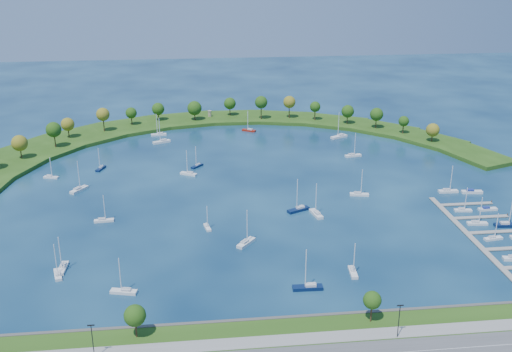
{
  "coord_description": "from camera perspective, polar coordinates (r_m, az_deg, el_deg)",
  "views": [
    {
      "loc": [
        -22.75,
        -243.54,
        98.92
      ],
      "look_at": [
        5.0,
        5.0,
        4.0
      ],
      "focal_mm": 41.46,
      "sensor_mm": 36.0,
      "label": 1
    }
  ],
  "objects": [
    {
      "name": "docked_boat_10",
      "position": [
        272.91,
        18.05,
        -1.34
      ],
      "size": [
        8.63,
        2.73,
        12.56
      ],
      "rotation": [
        0.0,
        0.0,
        -0.04
      ],
      "color": "white",
      "rests_on": "ground"
    },
    {
      "name": "moored_boat_7",
      "position": [
        331.62,
        -9.08,
        3.34
      ],
      "size": [
        10.06,
        6.56,
        14.41
      ],
      "rotation": [
        0.0,
        0.0,
        3.57
      ],
      "color": "white",
      "rests_on": "ground"
    },
    {
      "name": "moored_boat_6",
      "position": [
        339.97,
        8.03,
        3.84
      ],
      "size": [
        10.5,
        7.1,
        15.11
      ],
      "rotation": [
        0.0,
        0.0,
        3.6
      ],
      "color": "white",
      "rests_on": "ground"
    },
    {
      "name": "moored_boat_8",
      "position": [
        241.72,
        4.12,
        -3.18
      ],
      "size": [
        9.85,
        6.52,
        14.14
      ],
      "rotation": [
        0.0,
        0.0,
        3.58
      ],
      "color": "#0A1A40",
      "rests_on": "ground"
    },
    {
      "name": "docked_boat_8",
      "position": [
        255.21,
        19.34,
        -3.06
      ],
      "size": [
        7.28,
        2.93,
        10.4
      ],
      "rotation": [
        0.0,
        0.0,
        -0.14
      ],
      "color": "white",
      "rests_on": "ground"
    },
    {
      "name": "docked_boat_4",
      "position": [
        234.77,
        21.92,
        -5.52
      ],
      "size": [
        7.3,
        3.1,
        10.4
      ],
      "rotation": [
        0.0,
        0.0,
        0.16
      ],
      "color": "white",
      "rests_on": "ground"
    },
    {
      "name": "moored_boat_0",
      "position": [
        238.52,
        5.84,
        -3.58
      ],
      "size": [
        4.3,
        9.41,
        13.35
      ],
      "rotation": [
        0.0,
        0.0,
        1.77
      ],
      "color": "white",
      "rests_on": "ground"
    },
    {
      "name": "breakwater_trees",
      "position": [
        340.65,
        -5.45,
        5.65
      ],
      "size": [
        234.54,
        95.22,
        14.55
      ],
      "color": "#382314",
      "rests_on": "breakwater"
    },
    {
      "name": "moored_boat_5",
      "position": [
        309.19,
        9.34,
        2.02
      ],
      "size": [
        8.86,
        3.79,
        12.62
      ],
      "rotation": [
        0.0,
        0.0,
        6.45
      ],
      "color": "white",
      "rests_on": "ground"
    },
    {
      "name": "moored_boat_11",
      "position": [
        208.79,
        -18.15,
        -8.35
      ],
      "size": [
        2.66,
        8.5,
        12.38
      ],
      "rotation": [
        0.0,
        0.0,
        4.68
      ],
      "color": "white",
      "rests_on": "ground"
    },
    {
      "name": "moored_boat_14",
      "position": [
        227.25,
        -4.73,
        -4.86
      ],
      "size": [
        2.98,
        6.66,
        9.47
      ],
      "rotation": [
        0.0,
        0.0,
        4.9
      ],
      "color": "white",
      "rests_on": "ground"
    },
    {
      "name": "moored_boat_21",
      "position": [
        281.62,
        -6.51,
        0.28
      ],
      "size": [
        8.32,
        6.11,
        12.14
      ],
      "rotation": [
        0.0,
        0.0,
        2.62
      ],
      "color": "white",
      "rests_on": "ground"
    },
    {
      "name": "dock_system",
      "position": [
        233.91,
        21.99,
        -5.77
      ],
      "size": [
        24.28,
        82.0,
        1.6
      ],
      "color": "gray",
      "rests_on": "ground"
    },
    {
      "name": "moored_boat_16",
      "position": [
        239.43,
        -14.48,
        -4.09
      ],
      "size": [
        7.73,
        2.7,
        11.16
      ],
      "rotation": [
        0.0,
        0.0,
        0.08
      ],
      "color": "white",
      "rests_on": "ground"
    },
    {
      "name": "docked_boat_6",
      "position": [
        245.01,
        20.55,
        -4.22
      ],
      "size": [
        8.03,
        3.1,
        11.51
      ],
      "rotation": [
        0.0,
        0.0,
        -0.12
      ],
      "color": "white",
      "rests_on": "ground"
    },
    {
      "name": "ground",
      "position": [
        263.85,
        -0.96,
        -1.24
      ],
      "size": [
        700.0,
        700.0,
        0.0
      ],
      "primitive_type": "plane",
      "color": "#061D3C",
      "rests_on": "ground"
    },
    {
      "name": "docked_boat_9",
      "position": [
        259.86,
        21.42,
        -2.98
      ],
      "size": [
        7.81,
        2.32,
        1.58
      ],
      "rotation": [
        0.0,
        0.0,
        0.02
      ],
      "color": "white",
      "rests_on": "ground"
    },
    {
      "name": "breakwater",
      "position": [
        309.13,
        -10.42,
        1.96
      ],
      "size": [
        286.74,
        247.64,
        2.0
      ],
      "color": "#254813",
      "rests_on": "ground"
    },
    {
      "name": "moored_boat_17",
      "position": [
        260.11,
        9.92,
        -1.68
      ],
      "size": [
        8.45,
        3.97,
        11.98
      ],
      "rotation": [
        0.0,
        0.0,
        -0.22
      ],
      "color": "white",
      "rests_on": "ground"
    },
    {
      "name": "docked_boat_11",
      "position": [
        275.61,
        20.09,
        -1.43
      ],
      "size": [
        9.22,
        3.48,
        1.84
      ],
      "rotation": [
        0.0,
        0.0,
        -0.11
      ],
      "color": "white",
      "rests_on": "ground"
    },
    {
      "name": "moored_boat_15",
      "position": [
        214.63,
        -0.98,
        -6.38
      ],
      "size": [
        7.64,
        8.54,
        13.21
      ],
      "rotation": [
        0.0,
        0.0,
        0.88
      ],
      "color": "white",
      "rests_on": "ground"
    },
    {
      "name": "harbor_tower",
      "position": [
        374.56,
        -4.49,
        6.04
      ],
      "size": [
        2.6,
        2.6,
        3.85
      ],
      "color": "gray",
      "rests_on": "breakwater"
    },
    {
      "name": "docked_boat_7",
      "position": [
        247.48,
        23.02,
        -4.3
      ],
      "size": [
        9.63,
        3.32,
        13.91
      ],
      "rotation": [
        0.0,
        0.0,
        -0.07
      ],
      "color": "#0A1A40",
      "rests_on": "ground"
    },
    {
      "name": "moored_boat_10",
      "position": [
        272.55,
        -16.72,
        -1.2
      ],
      "size": [
        7.39,
        9.25,
        13.77
      ],
      "rotation": [
        0.0,
        0.0,
        0.98
      ],
      "color": "white",
      "rests_on": "ground"
    },
    {
      "name": "moored_boat_18",
      "position": [
        205.44,
        -18.59,
        -8.92
      ],
      "size": [
        4.12,
        7.96,
        11.27
      ],
      "rotation": [
        0.0,
        0.0,
        1.84
      ],
      "color": "white",
      "rests_on": "ground"
    },
    {
      "name": "moored_boat_3",
      "position": [
        345.5,
        -9.36,
        4.03
      ],
      "size": [
        8.88,
        3.42,
        12.73
      ],
      "rotation": [
        0.0,
        0.0,
        3.26
      ],
      "color": "white",
      "rests_on": "ground"
    },
    {
      "name": "moored_boat_9",
      "position": [
        296.59,
        -14.75,
        0.77
      ],
      "size": [
        4.53,
        7.88,
        11.17
      ],
      "rotation": [
        0.0,
        0.0,
        4.37
      ],
      "color": "#0A1A40",
      "rests_on": "ground"
    },
    {
      "name": "moored_boat_20",
      "position": [
        291.72,
        -5.7,
        1.04
      ],
      "size": [
        6.35,
        6.88,
        10.77
      ],
      "rotation": [
        0.0,
        0.0,
        4.0
      ],
      "color": "#0A1A40",
      "rests_on": "ground"
    },
    {
      "name": "moored_boat_19",
      "position": [
        198.95,
        9.34,
        -9.04
      ],
      "size": [
        2.8,
        7.87,
        11.34
      ],
      "rotation": [
        0.0,
        0.0,
        4.63
      ],
      "color": "white",
      "rests_on": "ground"
    },
    {
      "name": "moored_boat_12",
      "position": [
        349.17,
        -0.68,
        4.48
      ],
      "size": [
        8.32,
        6.21,
        12.18
      ],
      "rotation": [
        0.0,
        0.0,
        2.61
      ],
      "color": "maroon",
      "rests_on": "ground"
    },
    {
      "name": "moored_boat_4",
      "position": [
        188.69,
        5.03,
        -10.58
      ],
      "size": [
        9.6,
        2.9,
        14.01
      ],
      "rotation": [
        0.0,
        0.0,
        3.12
      ],
      "color": "#0A1A40",
      "rests_on": "ground"
    },
    {
      "name": "moored_boat_1",
      "position": [
        292.06,
        -19.18,
        -0.04
      ],
      "size": [
        7.22,
        3.7,
        10.22
      ],
      "rotation": [
        0.0,
        0.0,
        6.02
      ],
      "color": "white",
      "rests_on": "ground"
    },
    {
      "name": "moored_boat_13",
      "position": [
        190.55,
        -12.63,
        -10.73
      ],
      "size": [
        8.6,
        4.2,
        12.18
      ],
      "rotation": [
        0.0,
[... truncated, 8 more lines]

